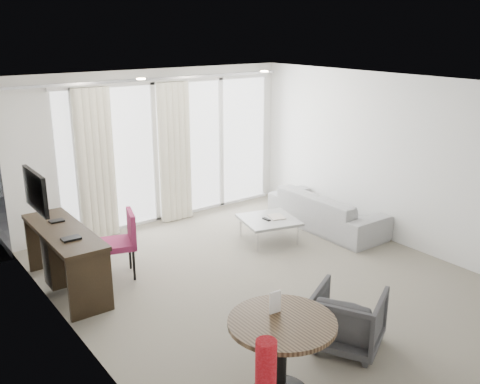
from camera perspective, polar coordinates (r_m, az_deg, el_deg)
floor at (r=7.25m, az=2.84°, el=-9.48°), size 5.00×6.00×0.00m
ceiling at (r=6.51m, az=3.19°, el=11.42°), size 5.00×6.00×0.00m
wall_left at (r=5.61m, az=-17.28°, el=-4.01°), size 0.00×6.00×2.60m
wall_right at (r=8.52m, az=16.20°, el=3.27°), size 0.00×6.00×2.60m
window_panel at (r=9.35m, az=-7.19°, el=4.41°), size 4.00×0.02×2.38m
window_frame at (r=9.34m, az=-7.15°, el=4.40°), size 4.10×0.06×2.44m
curtain_left at (r=8.61m, az=-15.09°, el=2.83°), size 0.60×0.20×2.38m
curtain_right at (r=9.19m, az=-6.96°, el=4.19°), size 0.60×0.20×2.38m
curtain_track at (r=8.87m, az=-8.69°, el=11.85°), size 4.80×0.04×0.04m
downlight_a at (r=7.37m, az=-10.52°, el=11.78°), size 0.12×0.12×0.02m
downlight_b at (r=8.50m, az=2.61°, el=12.73°), size 0.12×0.12×0.02m
desk at (r=7.21m, az=-18.06°, el=-6.91°), size 0.55×1.75×0.82m
tv at (r=6.93m, az=-20.99°, el=0.09°), size 0.05×0.80×0.50m
desk_chair at (r=7.38m, az=-13.00°, el=-5.53°), size 0.61×0.59×0.91m
round_table at (r=5.07m, az=4.42°, el=-17.31°), size 1.14×1.14×0.78m
menu_card at (r=5.00m, az=3.73°, el=-13.29°), size 0.12×0.03×0.21m
tub_armchair at (r=5.87m, az=11.45°, el=-13.11°), size 0.95×0.95×0.65m
coffee_table at (r=8.48m, az=3.07°, el=-4.03°), size 1.00×1.00×0.37m
remote at (r=8.36m, az=2.83°, el=-3.04°), size 0.05×0.16×0.02m
magazine at (r=8.48m, az=3.91°, el=-2.76°), size 0.33×0.37×0.02m
sofa at (r=9.07m, az=9.23°, el=-1.94°), size 0.83×2.12×0.62m
terrace_slab at (r=10.99m, az=-10.82°, el=-0.63°), size 5.60×3.00×0.12m
rattan_chair_a at (r=10.32m, az=-7.42°, el=1.21°), size 0.73×0.73×0.86m
rattan_chair_b at (r=11.75m, az=-1.62°, el=3.03°), size 0.66×0.66×0.74m
rattan_table at (r=11.27m, az=-5.26°, el=1.59°), size 0.60×0.60×0.45m
balustrade at (r=12.13m, az=-13.96°, el=3.60°), size 5.50×0.06×1.05m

